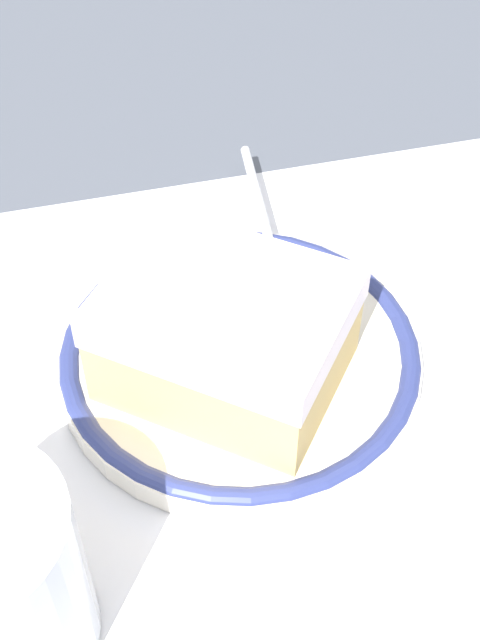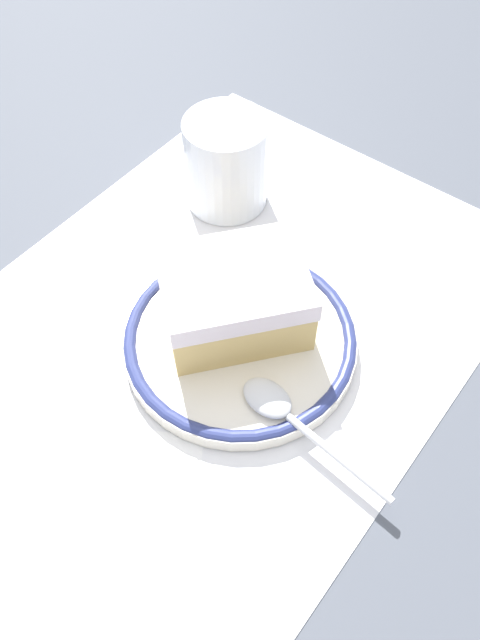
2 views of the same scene
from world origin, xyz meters
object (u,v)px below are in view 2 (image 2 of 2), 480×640
(spoon, at_px, (281,410))
(plate, at_px, (240,340))
(cake_slice, at_px, (234,297))
(cup, at_px, (226,167))
(napkin, at_px, (109,513))

(spoon, bearing_deg, plate, 61.56)
(cake_slice, distance_m, spoon, 0.09)
(cake_slice, bearing_deg, cup, 40.84)
(plate, height_order, cake_slice, cake_slice)
(plate, relative_size, cup, 2.16)
(cup, xyz_separation_m, napkin, (-0.27, -0.12, -0.03))
(cake_slice, xyz_separation_m, cup, (0.11, 0.09, -0.00))
(spoon, xyz_separation_m, cup, (0.15, 0.17, 0.02))
(plate, height_order, napkin, plate)
(spoon, relative_size, cup, 1.56)
(napkin, bearing_deg, cup, 23.92)
(spoon, bearing_deg, cup, 47.92)
(cup, bearing_deg, plate, -137.95)
(cake_slice, xyz_separation_m, spoon, (-0.04, -0.07, -0.02))
(cake_slice, bearing_deg, spoon, -120.04)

